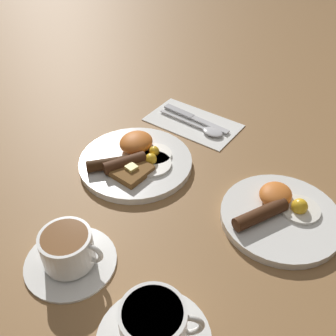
{
  "coord_description": "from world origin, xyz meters",
  "views": [
    {
      "loc": [
        0.47,
        0.43,
        0.53
      ],
      "look_at": [
        -0.01,
        0.08,
        0.03
      ],
      "focal_mm": 42.0,
      "sensor_mm": 36.0,
      "label": 1
    }
  ],
  "objects_px": {
    "breakfast_plate_near": "(135,160)",
    "teacup_far": "(154,329)",
    "spoon": "(206,129)",
    "breakfast_plate_far": "(280,214)",
    "teacup_near": "(69,252)",
    "knife": "(192,117)"
  },
  "relations": [
    {
      "from": "breakfast_plate_far",
      "to": "knife",
      "type": "xyz_separation_m",
      "value": [
        -0.18,
        -0.31,
        -0.01
      ]
    },
    {
      "from": "breakfast_plate_near",
      "to": "teacup_near",
      "type": "xyz_separation_m",
      "value": [
        0.25,
        0.07,
        0.01
      ]
    },
    {
      "from": "spoon",
      "to": "teacup_near",
      "type": "bearing_deg",
      "value": -85.84
    },
    {
      "from": "breakfast_plate_near",
      "to": "breakfast_plate_far",
      "type": "height_order",
      "value": "breakfast_plate_near"
    },
    {
      "from": "knife",
      "to": "breakfast_plate_far",
      "type": "bearing_deg",
      "value": -26.91
    },
    {
      "from": "breakfast_plate_near",
      "to": "teacup_far",
      "type": "height_order",
      "value": "teacup_far"
    },
    {
      "from": "teacup_near",
      "to": "teacup_far",
      "type": "relative_size",
      "value": 0.93
    },
    {
      "from": "breakfast_plate_near",
      "to": "spoon",
      "type": "height_order",
      "value": "breakfast_plate_near"
    },
    {
      "from": "breakfast_plate_far",
      "to": "spoon",
      "type": "relative_size",
      "value": 1.22
    },
    {
      "from": "breakfast_plate_near",
      "to": "spoon",
      "type": "distance_m",
      "value": 0.2
    },
    {
      "from": "knife",
      "to": "spoon",
      "type": "bearing_deg",
      "value": -21.32
    },
    {
      "from": "breakfast_plate_far",
      "to": "spoon",
      "type": "xyz_separation_m",
      "value": [
        -0.15,
        -0.25,
        -0.0
      ]
    },
    {
      "from": "breakfast_plate_near",
      "to": "knife",
      "type": "distance_m",
      "value": 0.22
    },
    {
      "from": "teacup_far",
      "to": "spoon",
      "type": "bearing_deg",
      "value": -156.13
    },
    {
      "from": "breakfast_plate_near",
      "to": "breakfast_plate_far",
      "type": "distance_m",
      "value": 0.31
    },
    {
      "from": "teacup_near",
      "to": "breakfast_plate_far",
      "type": "bearing_deg",
      "value": 141.23
    },
    {
      "from": "teacup_near",
      "to": "knife",
      "type": "height_order",
      "value": "teacup_near"
    },
    {
      "from": "teacup_near",
      "to": "spoon",
      "type": "xyz_separation_m",
      "value": [
        -0.44,
        -0.02,
        -0.02
      ]
    },
    {
      "from": "knife",
      "to": "spoon",
      "type": "xyz_separation_m",
      "value": [
        0.03,
        0.06,
        0.0
      ]
    },
    {
      "from": "breakfast_plate_far",
      "to": "knife",
      "type": "relative_size",
      "value": 1.15
    },
    {
      "from": "teacup_near",
      "to": "knife",
      "type": "xyz_separation_m",
      "value": [
        -0.47,
        -0.07,
        -0.02
      ]
    },
    {
      "from": "teacup_far",
      "to": "breakfast_plate_far",
      "type": "bearing_deg",
      "value": 171.98
    }
  ]
}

